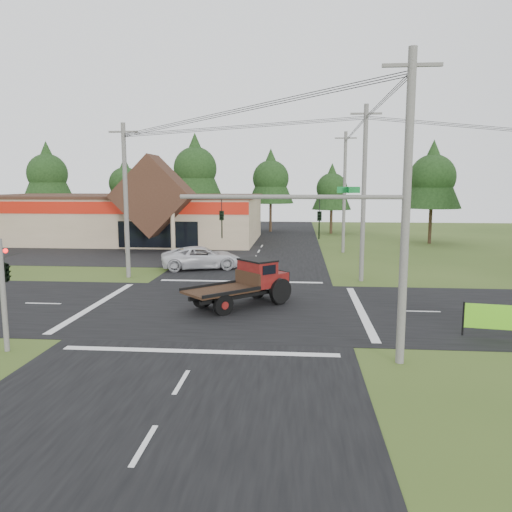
# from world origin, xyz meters

# --- Properties ---
(ground) EXTENTS (120.00, 120.00, 0.00)m
(ground) POSITION_xyz_m (0.00, 0.00, 0.00)
(ground) COLOR #364C1B
(ground) RESTS_ON ground
(road_ns) EXTENTS (12.00, 120.00, 0.02)m
(road_ns) POSITION_xyz_m (0.00, 0.00, 0.01)
(road_ns) COLOR black
(road_ns) RESTS_ON ground
(road_ew) EXTENTS (120.00, 12.00, 0.02)m
(road_ew) POSITION_xyz_m (0.00, 0.00, 0.01)
(road_ew) COLOR black
(road_ew) RESTS_ON ground
(parking_apron) EXTENTS (28.00, 14.00, 0.02)m
(parking_apron) POSITION_xyz_m (-14.00, 19.00, 0.01)
(parking_apron) COLOR black
(parking_apron) RESTS_ON ground
(cvs_building) EXTENTS (30.40, 18.20, 9.19)m
(cvs_building) POSITION_xyz_m (-15.70, 29.57, 2.78)
(cvs_building) COLOR tan
(cvs_building) RESTS_ON ground
(traffic_signal_mast) EXTENTS (8.12, 0.24, 7.00)m
(traffic_signal_mast) POSITION_xyz_m (5.82, -7.50, 4.43)
(traffic_signal_mast) COLOR #595651
(traffic_signal_mast) RESTS_ON ground
(traffic_signal_corner) EXTENTS (0.53, 2.48, 4.40)m
(traffic_signal_corner) POSITION_xyz_m (-7.50, -7.32, 3.52)
(traffic_signal_corner) COLOR #595651
(traffic_signal_corner) RESTS_ON ground
(utility_pole_nr) EXTENTS (2.00, 0.30, 11.00)m
(utility_pole_nr) POSITION_xyz_m (7.50, -7.50, 5.64)
(utility_pole_nr) COLOR #595651
(utility_pole_nr) RESTS_ON ground
(utility_pole_nw) EXTENTS (2.00, 0.30, 10.50)m
(utility_pole_nw) POSITION_xyz_m (-8.00, 8.00, 5.39)
(utility_pole_nw) COLOR #595651
(utility_pole_nw) RESTS_ON ground
(utility_pole_ne) EXTENTS (2.00, 0.30, 11.50)m
(utility_pole_ne) POSITION_xyz_m (8.00, 8.00, 5.89)
(utility_pole_ne) COLOR #595651
(utility_pole_ne) RESTS_ON ground
(utility_pole_n) EXTENTS (2.00, 0.30, 11.20)m
(utility_pole_n) POSITION_xyz_m (8.00, 22.00, 5.74)
(utility_pole_n) COLOR #595651
(utility_pole_n) RESTS_ON ground
(tree_row_a) EXTENTS (6.72, 6.72, 12.12)m
(tree_row_a) POSITION_xyz_m (-30.00, 40.00, 8.05)
(tree_row_a) COLOR #332316
(tree_row_a) RESTS_ON ground
(tree_row_b) EXTENTS (5.60, 5.60, 10.10)m
(tree_row_b) POSITION_xyz_m (-20.00, 42.00, 6.70)
(tree_row_b) COLOR #332316
(tree_row_b) RESTS_ON ground
(tree_row_c) EXTENTS (7.28, 7.28, 13.13)m
(tree_row_c) POSITION_xyz_m (-10.00, 41.00, 8.72)
(tree_row_c) COLOR #332316
(tree_row_c) RESTS_ON ground
(tree_row_d) EXTENTS (6.16, 6.16, 11.11)m
(tree_row_d) POSITION_xyz_m (0.00, 42.00, 7.38)
(tree_row_d) COLOR #332316
(tree_row_d) RESTS_ON ground
(tree_row_e) EXTENTS (5.04, 5.04, 9.09)m
(tree_row_e) POSITION_xyz_m (8.00, 40.00, 6.03)
(tree_row_e) COLOR #332316
(tree_row_e) RESTS_ON ground
(tree_side_ne) EXTENTS (6.16, 6.16, 11.11)m
(tree_side_ne) POSITION_xyz_m (18.00, 30.00, 7.38)
(tree_side_ne) COLOR #332316
(tree_side_ne) RESTS_ON ground
(antique_flatbed_truck) EXTENTS (5.87, 5.70, 2.48)m
(antique_flatbed_truck) POSITION_xyz_m (0.73, 0.30, 1.24)
(antique_flatbed_truck) COLOR #4F0B0B
(antique_flatbed_truck) RESTS_ON ground
(white_pickup) EXTENTS (6.70, 4.46, 1.71)m
(white_pickup) POSITION_xyz_m (-3.57, 11.95, 0.85)
(white_pickup) COLOR silver
(white_pickup) RESTS_ON ground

